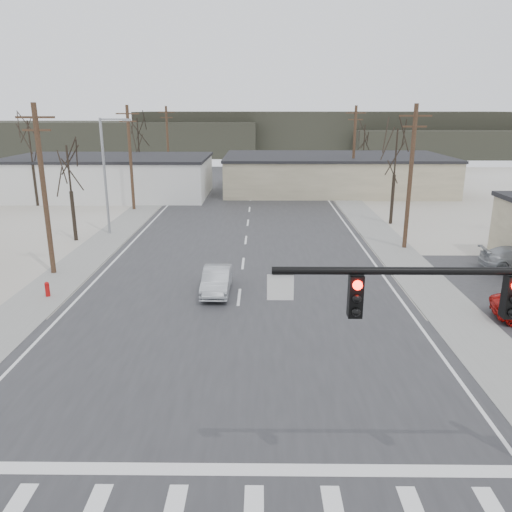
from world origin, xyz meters
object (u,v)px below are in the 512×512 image
Objects in this scene: sedan_crossing at (217,280)px; car_far_b at (243,169)px; car_far_a at (267,187)px; fire_hydrant at (47,289)px.

car_far_b is at bearing 91.09° from sedan_crossing.
car_far_a is (3.14, 33.12, 0.06)m from sedan_crossing.
car_far_b is (8.55, 53.36, 0.25)m from fire_hydrant.
fire_hydrant is at bearing -88.65° from car_far_b.
car_far_a reaches higher than car_far_b.
sedan_crossing reaches higher than fire_hydrant.
fire_hydrant is 0.21× the size of sedan_crossing.
sedan_crossing is at bearing -79.10° from car_far_b.
car_far_a is 19.78m from car_far_b.
fire_hydrant is 8.99m from sedan_crossing.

